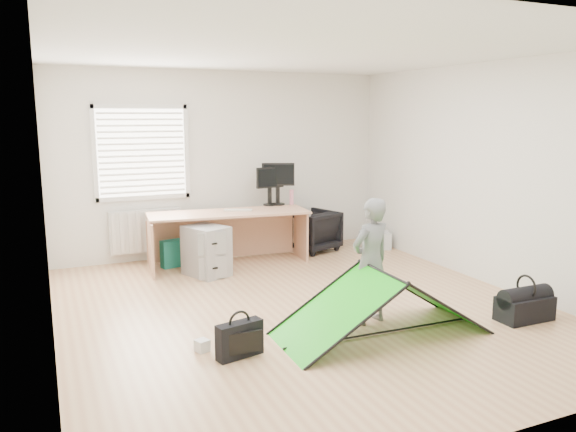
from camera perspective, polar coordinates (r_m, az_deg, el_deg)
name	(u,v)px	position (r m, az deg, el deg)	size (l,w,h in m)	color
ground	(303,308)	(6.18, 1.52, -9.31)	(5.50, 5.50, 0.00)	tan
back_wall	(224,164)	(8.42, -6.51, 5.30)	(5.00, 0.02, 2.70)	silver
window	(142,153)	(8.09, -14.63, 6.25)	(1.20, 0.06, 1.20)	silver
radiator	(146,231)	(8.20, -14.24, -1.45)	(1.00, 0.12, 0.60)	silver
desk	(229,238)	(7.84, -5.98, -2.28)	(2.19, 0.70, 0.75)	tan
filing_cabinet	(206,251)	(7.38, -8.29, -3.52)	(0.42, 0.56, 0.65)	#989A9D
monitor_left	(270,191)	(8.27, -1.88, 2.51)	(0.43, 0.09, 0.42)	black
monitor_right	(278,190)	(8.31, -1.06, 2.70)	(0.48, 0.10, 0.46)	black
keyboard	(238,210)	(7.86, -5.10, 0.60)	(0.39, 0.13, 0.02)	beige
thermos	(292,197)	(8.37, 0.36, 1.95)	(0.06, 0.06, 0.22)	#D1758C
office_chair	(312,231)	(8.62, 2.48, -1.50)	(0.67, 0.69, 0.63)	black
person	(371,261)	(5.65, 8.40, -4.55)	(0.46, 0.30, 1.27)	slate
kite	(381,303)	(5.45, 9.43, -8.73)	(2.00, 0.87, 0.62)	#17BA11
storage_crate	(375,240)	(8.91, 8.82, -2.44)	(0.46, 0.32, 0.26)	silver
tote_bag	(173,253)	(7.88, -11.63, -3.75)	(0.32, 0.14, 0.38)	#1D8671
laptop_bag	(240,340)	(4.97, -4.94, -12.40)	(0.42, 0.13, 0.31)	black
white_box	(202,346)	(5.16, -8.72, -12.88)	(0.11, 0.11, 0.11)	silver
duffel_bag	(524,308)	(6.28, 22.89, -8.63)	(0.57, 0.29, 0.25)	black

